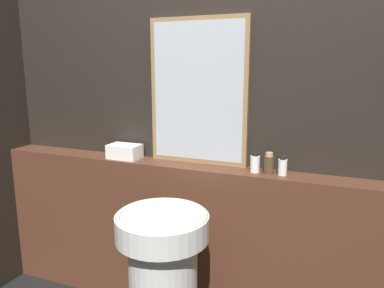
{
  "coord_description": "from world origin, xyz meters",
  "views": [
    {
      "loc": [
        0.83,
        -0.73,
        1.52
      ],
      "look_at": [
        0.07,
        1.13,
        1.09
      ],
      "focal_mm": 35.0,
      "sensor_mm": 36.0,
      "label": 1
    }
  ],
  "objects": [
    {
      "name": "lotion_bottle",
      "position": [
        0.55,
        1.22,
        0.99
      ],
      "size": [
        0.05,
        0.05,
        0.1
      ],
      "color": "white",
      "rests_on": "vanity_counter"
    },
    {
      "name": "shampoo_bottle",
      "position": [
        0.4,
        1.22,
        1.0
      ],
      "size": [
        0.05,
        0.05,
        0.11
      ],
      "color": "white",
      "rests_on": "vanity_counter"
    },
    {
      "name": "pedestal_sink",
      "position": [
        0.07,
        0.75,
        0.46
      ],
      "size": [
        0.45,
        0.45,
        0.83
      ],
      "color": "silver",
      "rests_on": "ground_plane"
    },
    {
      "name": "mirror",
      "position": [
        0.04,
        1.29,
        1.36
      ],
      "size": [
        0.59,
        0.03,
        0.84
      ],
      "color": "#937047",
      "rests_on": "vanity_counter"
    },
    {
      "name": "towel_stack",
      "position": [
        -0.42,
        1.22,
        0.99
      ],
      "size": [
        0.2,
        0.13,
        0.09
      ],
      "color": "white",
      "rests_on": "vanity_counter"
    },
    {
      "name": "conditioner_bottle",
      "position": [
        0.48,
        1.22,
        1.0
      ],
      "size": [
        0.05,
        0.05,
        0.12
      ],
      "color": "#4C3823",
      "rests_on": "vanity_counter"
    },
    {
      "name": "wall_back",
      "position": [
        0.0,
        1.34,
        1.25
      ],
      "size": [
        8.0,
        0.06,
        2.5
      ],
      "color": "black",
      "rests_on": "ground_plane"
    },
    {
      "name": "vanity_counter",
      "position": [
        0.0,
        1.22,
        0.47
      ],
      "size": [
        2.58,
        0.18,
        0.94
      ],
      "color": "#512D1E",
      "rests_on": "ground_plane"
    }
  ]
}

